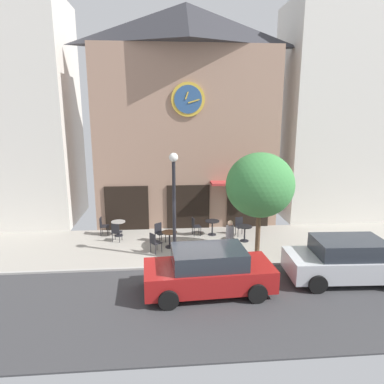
% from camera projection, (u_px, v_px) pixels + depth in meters
% --- Properties ---
extents(ground_plane, '(27.90, 10.10, 0.13)m').
position_uv_depth(ground_plane, '(193.00, 271.00, 13.30)').
color(ground_plane, '#9E998E').
extents(clock_building, '(9.45, 3.71, 11.21)m').
position_uv_depth(clock_building, '(186.00, 115.00, 18.06)').
color(clock_building, '#9E7A66').
rests_on(clock_building, ground_plane).
extents(neighbor_building_left, '(6.04, 4.51, 11.60)m').
position_uv_depth(neighbor_building_left, '(15.00, 115.00, 18.34)').
color(neighbor_building_left, silver).
rests_on(neighbor_building_left, ground_plane).
extents(neighbor_building_right, '(6.86, 4.02, 11.70)m').
position_uv_depth(neighbor_building_right, '(343.00, 114.00, 19.56)').
color(neighbor_building_right, silver).
rests_on(neighbor_building_right, ground_plane).
extents(street_lamp, '(0.36, 0.36, 4.41)m').
position_uv_depth(street_lamp, '(174.00, 207.00, 13.89)').
color(street_lamp, black).
rests_on(street_lamp, ground_plane).
extents(street_tree, '(2.79, 2.51, 4.40)m').
position_uv_depth(street_tree, '(260.00, 185.00, 13.94)').
color(street_tree, brown).
rests_on(street_tree, ground_plane).
extents(cafe_table_center_left, '(0.69, 0.69, 0.74)m').
position_uv_depth(cafe_table_center_left, '(118.00, 226.00, 16.90)').
color(cafe_table_center_left, black).
rests_on(cafe_table_center_left, ground_plane).
extents(cafe_table_center_right, '(0.69, 0.69, 0.73)m').
position_uv_depth(cafe_table_center_right, '(170.00, 237.00, 15.46)').
color(cafe_table_center_right, black).
rests_on(cafe_table_center_right, ground_plane).
extents(cafe_table_center, '(0.70, 0.70, 0.73)m').
position_uv_depth(cafe_table_center, '(212.00, 225.00, 17.04)').
color(cafe_table_center, black).
rests_on(cafe_table_center, ground_plane).
extents(cafe_table_rightmost, '(0.69, 0.69, 0.74)m').
position_uv_depth(cafe_table_rightmost, '(245.00, 231.00, 16.20)').
color(cafe_table_rightmost, black).
rests_on(cafe_table_rightmost, ground_plane).
extents(cafe_chair_right_end, '(0.47, 0.47, 0.90)m').
position_uv_depth(cafe_chair_right_end, '(195.00, 225.00, 16.98)').
color(cafe_chair_right_end, black).
rests_on(cafe_chair_right_end, ground_plane).
extents(cafe_chair_facing_street, '(0.56, 0.56, 0.90)m').
position_uv_depth(cafe_chair_facing_street, '(159.00, 231.00, 16.11)').
color(cafe_chair_facing_street, black).
rests_on(cafe_chair_facing_street, ground_plane).
extents(cafe_chair_near_lamp, '(0.45, 0.45, 0.90)m').
position_uv_depth(cafe_chair_near_lamp, '(240.00, 225.00, 17.00)').
color(cafe_chair_near_lamp, black).
rests_on(cafe_chair_near_lamp, ground_plane).
extents(cafe_chair_outer, '(0.56, 0.56, 0.90)m').
position_uv_depth(cafe_chair_outer, '(154.00, 241.00, 14.84)').
color(cafe_chair_outer, black).
rests_on(cafe_chair_outer, ground_plane).
extents(cafe_chair_mid_row, '(0.41, 0.41, 0.90)m').
position_uv_depth(cafe_chair_mid_row, '(103.00, 225.00, 17.03)').
color(cafe_chair_mid_row, black).
rests_on(cafe_chair_mid_row, ground_plane).
extents(cafe_chair_by_entrance, '(0.49, 0.49, 0.90)m').
position_uv_depth(cafe_chair_by_entrance, '(116.00, 231.00, 16.12)').
color(cafe_chair_by_entrance, black).
rests_on(cafe_chair_by_entrance, ground_plane).
extents(pedestrian_grey, '(0.45, 0.45, 1.67)m').
position_uv_depth(pedestrian_grey, '(230.00, 239.00, 14.16)').
color(pedestrian_grey, '#2D2D38').
rests_on(pedestrian_grey, ground_plane).
extents(parked_car_red, '(4.39, 2.21, 1.55)m').
position_uv_depth(parked_car_red, '(209.00, 271.00, 11.58)').
color(parked_car_red, maroon).
rests_on(parked_car_red, ground_plane).
extents(parked_car_silver, '(4.38, 2.17, 1.55)m').
position_uv_depth(parked_car_silver, '(347.00, 260.00, 12.42)').
color(parked_car_silver, '#B7BABF').
rests_on(parked_car_silver, ground_plane).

